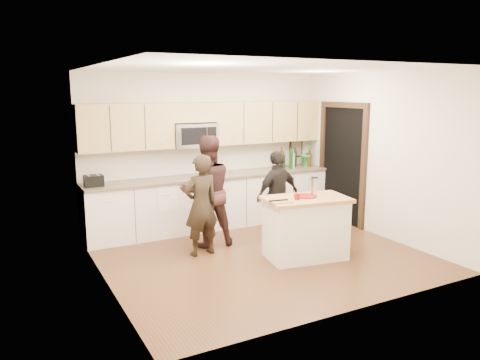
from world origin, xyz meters
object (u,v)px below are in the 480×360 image
toaster (94,181)px  woman_center (207,191)px  woman_right (278,195)px  woman_left (201,205)px  island (306,228)px

toaster → woman_center: size_ratio=0.16×
toaster → woman_right: 2.91m
woman_left → island: bearing=141.7°
toaster → woman_center: (1.54, -0.86, -0.16)m
woman_left → toaster: bearing=-48.6°
island → woman_center: (-1.03, 1.18, 0.41)m
woman_center → woman_right: (1.15, -0.23, -0.14)m
island → toaster: (-2.56, 2.05, 0.57)m
woman_left → woman_right: (1.40, 0.12, -0.02)m
island → woman_left: woman_left is taller
woman_center → woman_right: 1.18m
toaster → woman_right: bearing=-22.2°
island → woman_left: bearing=156.1°
island → toaster: size_ratio=4.56×
island → woman_center: woman_center is taller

